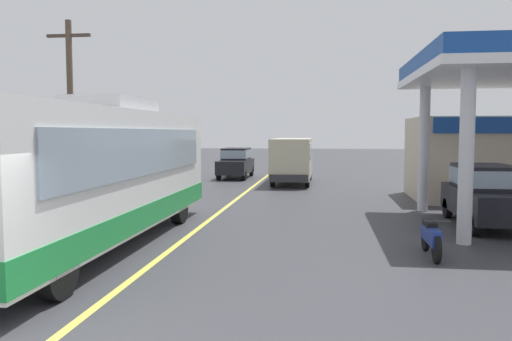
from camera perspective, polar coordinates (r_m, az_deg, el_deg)
ground at (r=26.04m, az=-0.34°, el=-1.82°), size 120.00×120.00×0.00m
lane_divider_stripe at (r=21.14m, az=-2.23°, el=-3.26°), size 0.16×50.00×0.01m
coach_bus_main at (r=12.96m, az=-17.47°, el=-0.64°), size 2.60×11.04×3.69m
car_at_pump at (r=16.57m, az=24.42°, el=-2.23°), size 1.70×4.20×1.82m
minibus_opposing_lane at (r=27.74m, az=4.12°, el=1.59°), size 2.04×6.13×2.44m
motorcycle_parked_forecourt at (r=12.17m, az=19.05°, el=-7.06°), size 0.55×1.80×0.92m
pedestrian_near_pump at (r=19.54m, az=22.08°, el=-1.46°), size 0.55×0.22×1.66m
car_trailing_behind_bus at (r=30.95m, az=-2.26°, el=1.04°), size 1.70×4.20×1.82m
utility_pole_roadside at (r=21.66m, az=-20.11°, el=6.66°), size 1.80×0.24×7.20m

